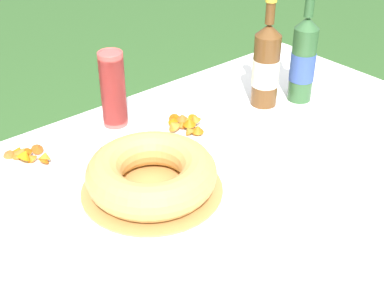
# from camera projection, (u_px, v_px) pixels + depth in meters

# --- Properties ---
(garden_table) EXTENTS (1.56, 1.13, 0.70)m
(garden_table) POSITION_uv_depth(u_px,v_px,m) (241.00, 199.00, 1.39)
(garden_table) COLOR brown
(garden_table) RESTS_ON ground_plane
(tablecloth) EXTENTS (1.57, 1.14, 0.10)m
(tablecloth) POSITION_uv_depth(u_px,v_px,m) (242.00, 184.00, 1.36)
(tablecloth) COLOR white
(tablecloth) RESTS_ON garden_table
(bundt_cake) EXTENTS (0.35, 0.35, 0.09)m
(bundt_cake) POSITION_uv_depth(u_px,v_px,m) (152.00, 175.00, 1.29)
(bundt_cake) COLOR #B78447
(bundt_cake) RESTS_ON tablecloth
(cup_stack) EXTENTS (0.07, 0.07, 0.23)m
(cup_stack) POSITION_uv_depth(u_px,v_px,m) (113.00, 89.00, 1.53)
(cup_stack) COLOR #E04C47
(cup_stack) RESTS_ON tablecloth
(cider_bottle_green) EXTENTS (0.08, 0.08, 0.35)m
(cider_bottle_green) POSITION_uv_depth(u_px,v_px,m) (303.00, 60.00, 1.66)
(cider_bottle_green) COLOR #2D562D
(cider_bottle_green) RESTS_ON tablecloth
(cider_bottle_amber) EXTENTS (0.08, 0.08, 0.34)m
(cider_bottle_amber) POSITION_uv_depth(u_px,v_px,m) (266.00, 66.00, 1.63)
(cider_bottle_amber) COLOR brown
(cider_bottle_amber) RESTS_ON tablecloth
(snack_plate_near) EXTENTS (0.20, 0.20, 0.05)m
(snack_plate_near) POSITION_uv_depth(u_px,v_px,m) (188.00, 126.00, 1.55)
(snack_plate_near) COLOR white
(snack_plate_near) RESTS_ON tablecloth
(snack_plate_left) EXTENTS (0.20, 0.20, 0.06)m
(snack_plate_left) POSITION_uv_depth(u_px,v_px,m) (27.00, 160.00, 1.40)
(snack_plate_left) COLOR white
(snack_plate_left) RESTS_ON tablecloth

